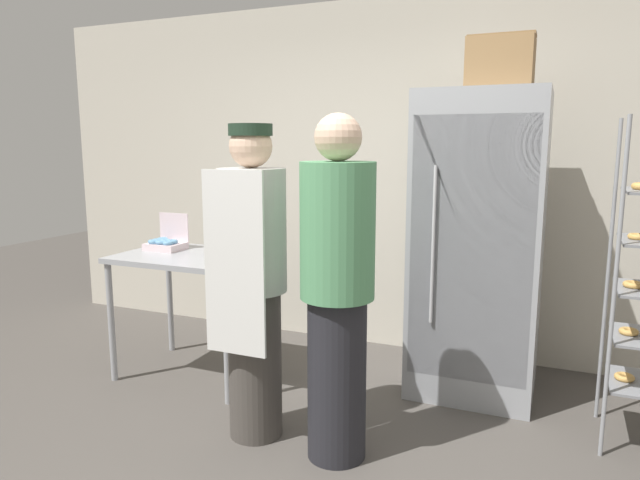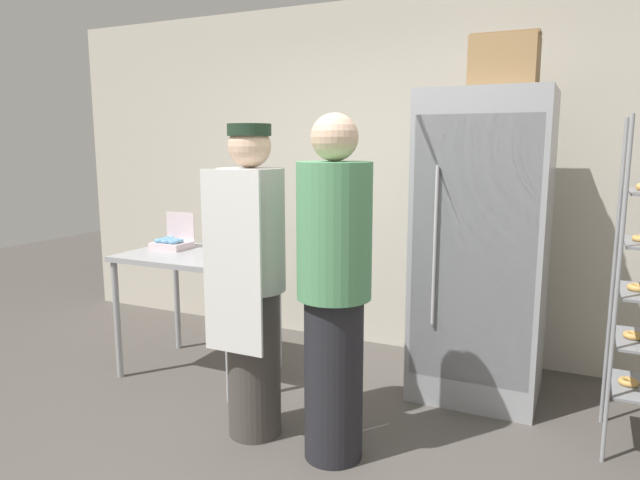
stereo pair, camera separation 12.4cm
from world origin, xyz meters
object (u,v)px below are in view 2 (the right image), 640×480
refrigerator (482,247)px  person_baker (252,279)px  cardboard_storage_box (504,62)px  donut_box (172,242)px  blender_pitcher (225,239)px  person_customer (334,289)px

refrigerator → person_baker: bearing=-133.4°
cardboard_storage_box → person_baker: size_ratio=0.22×
donut_box → blender_pitcher: 0.53m
refrigerator → cardboard_storage_box: cardboard_storage_box is taller
donut_box → person_baker: person_baker is taller
person_baker → cardboard_storage_box: bearing=42.9°
refrigerator → cardboard_storage_box: 1.13m
person_baker → person_customer: 0.50m
cardboard_storage_box → person_customer: cardboard_storage_box is taller
refrigerator → donut_box: (-2.13, -0.43, -0.06)m
blender_pitcher → person_customer: 1.25m
blender_pitcher → person_baker: bearing=-45.7°
refrigerator → blender_pitcher: refrigerator is taller
refrigerator → donut_box: bearing=-168.6°
donut_box → blender_pitcher: bearing=-7.7°
donut_box → person_baker: size_ratio=0.15×
blender_pitcher → cardboard_storage_box: cardboard_storage_box is taller
person_baker → blender_pitcher: bearing=134.3°
donut_box → person_baker: (1.10, -0.66, -0.02)m
refrigerator → person_baker: (-1.03, -1.09, -0.08)m
cardboard_storage_box → person_baker: cardboard_storage_box is taller
donut_box → person_customer: 1.74m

